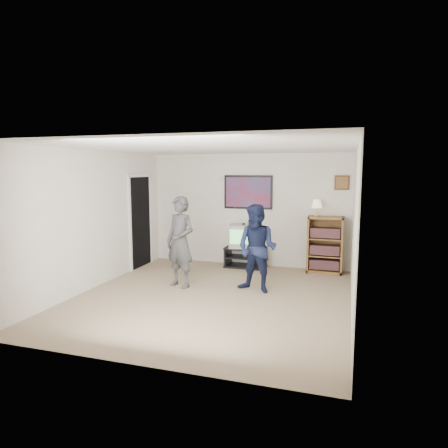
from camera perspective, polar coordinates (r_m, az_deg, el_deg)
The scene contains 13 objects.
room_shell at distance 6.93m, azimuth -0.83°, elevation 0.34°, with size 4.51×5.00×2.51m.
media_stand at distance 8.88m, azimuth 3.10°, elevation -4.76°, with size 0.90×0.51×0.45m.
crt_television at distance 8.80m, azimuth 2.82°, elevation -1.72°, with size 0.60×0.50×0.50m, color #9B9B96, non-canonical shape.
bookshelf at distance 8.61m, azimuth 14.24°, elevation -2.88°, with size 0.72×0.41×1.18m, color brown, non-canonical shape.
table_lamp at distance 8.49m, azimuth 13.11°, elevation 2.23°, with size 0.22×0.22×0.35m, color beige, non-canonical shape.
person_tall at distance 7.35m, azimuth -6.28°, elevation -2.55°, with size 0.61×0.40×1.67m, color #3A3A3D.
person_short at distance 7.02m, azimuth 4.74°, elevation -3.52°, with size 0.76×0.59×1.55m, color #151B3A.
controller_left at distance 7.44m, azimuth -5.94°, elevation 1.00°, with size 0.03×0.12×0.03m, color white.
controller_right at distance 7.19m, azimuth 5.26°, elevation -0.73°, with size 0.04×0.13×0.04m, color white.
poster at distance 8.93m, azimuth 3.46°, elevation 4.56°, with size 1.10×0.03×0.75m, color black.
air_vent at distance 9.07m, azimuth 0.09°, elevation 6.52°, with size 0.28×0.02×0.14m, color white.
small_picture at distance 8.66m, azimuth 16.49°, elevation 5.68°, with size 0.30×0.03×0.30m, color #3B2112.
doorway at distance 9.00m, azimuth -11.91°, elevation 0.27°, with size 0.03×0.85×2.00m, color black.
Camera 1 is at (2.15, -6.18, 2.14)m, focal length 32.00 mm.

